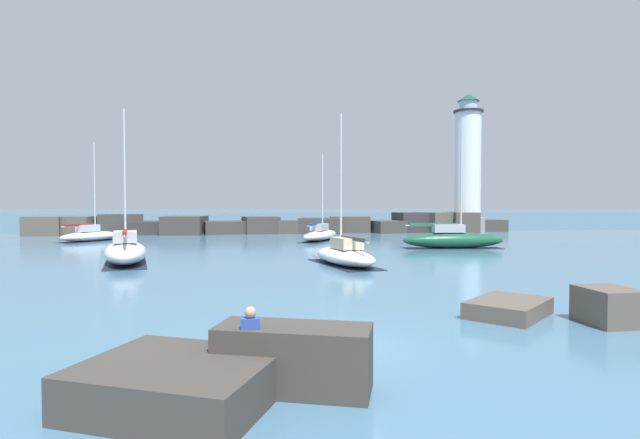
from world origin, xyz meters
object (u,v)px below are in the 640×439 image
sailboat_moored_1 (453,239)px  sailboat_moored_3 (126,251)px  lighthouse (468,171)px  person_on_rocks (250,345)px  sailboat_moored_2 (345,255)px  sailboat_moored_4 (91,235)px  sailboat_moored_0 (320,234)px

sailboat_moored_1 → sailboat_moored_3: (-23.33, -6.55, -0.00)m
lighthouse → sailboat_moored_1: bearing=-116.8°
sailboat_moored_3 → person_on_rocks: bearing=-71.0°
lighthouse → sailboat_moored_2: bearing=-124.8°
sailboat_moored_2 → person_on_rocks: sailboat_moored_2 is taller
sailboat_moored_1 → person_on_rocks: bearing=-119.1°
sailboat_moored_4 → person_on_rocks: sailboat_moored_4 is taller
person_on_rocks → lighthouse: bearing=61.9°
sailboat_moored_1 → sailboat_moored_3: bearing=-164.3°
sailboat_moored_4 → person_on_rocks: 42.84m
sailboat_moored_1 → lighthouse: bearing=63.2°
sailboat_moored_0 → sailboat_moored_2: (-1.18, -18.98, -0.01)m
sailboat_moored_0 → sailboat_moored_3: size_ratio=0.90×
lighthouse → person_on_rocks: lighthouse is taller
person_on_rocks → sailboat_moored_3: bearing=109.0°
lighthouse → sailboat_moored_1: 24.94m
sailboat_moored_4 → sailboat_moored_1: bearing=-20.8°
sailboat_moored_2 → sailboat_moored_3: size_ratio=0.95×
lighthouse → sailboat_moored_1: lighthouse is taller
sailboat_moored_0 → sailboat_moored_2: sailboat_moored_2 is taller
sailboat_moored_1 → sailboat_moored_2: (-10.44, -9.19, -0.15)m
person_on_rocks → sailboat_moored_2: bearing=74.4°
sailboat_moored_2 → sailboat_moored_3: sailboat_moored_3 is taller
sailboat_moored_2 → sailboat_moored_4: (-20.47, 20.90, -0.01)m
sailboat_moored_1 → sailboat_moored_4: 33.06m
sailboat_moored_2 → person_on_rocks: (-5.36, -19.18, 0.34)m
lighthouse → sailboat_moored_3: 44.66m
sailboat_moored_2 → person_on_rocks: bearing=-105.6°
lighthouse → sailboat_moored_3: size_ratio=1.84×
sailboat_moored_1 → sailboat_moored_2: size_ratio=1.05×
sailboat_moored_0 → sailboat_moored_4: (-21.64, 1.92, -0.02)m
lighthouse → sailboat_moored_3: bearing=-140.7°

